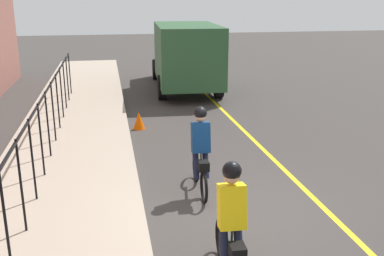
{
  "coord_description": "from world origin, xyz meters",
  "views": [
    {
      "loc": [
        -7.2,
        2.32,
        3.91
      ],
      "look_at": [
        2.31,
        0.5,
        1.0
      ],
      "focal_mm": 41.48,
      "sensor_mm": 36.0,
      "label": 1
    }
  ],
  "objects_px": {
    "cyclist_lead": "(231,225)",
    "traffic_cone_near": "(139,120)",
    "box_truck_background": "(185,53)",
    "cyclist_follow": "(200,151)"
  },
  "relations": [
    {
      "from": "cyclist_lead",
      "to": "traffic_cone_near",
      "type": "relative_size",
      "value": 3.45
    },
    {
      "from": "cyclist_lead",
      "to": "box_truck_background",
      "type": "bearing_deg",
      "value": -4.66
    },
    {
      "from": "cyclist_follow",
      "to": "box_truck_background",
      "type": "bearing_deg",
      "value": -5.62
    },
    {
      "from": "cyclist_lead",
      "to": "box_truck_background",
      "type": "relative_size",
      "value": 0.27
    },
    {
      "from": "cyclist_lead",
      "to": "traffic_cone_near",
      "type": "height_order",
      "value": "cyclist_lead"
    },
    {
      "from": "cyclist_follow",
      "to": "box_truck_background",
      "type": "height_order",
      "value": "box_truck_background"
    },
    {
      "from": "cyclist_follow",
      "to": "traffic_cone_near",
      "type": "xyz_separation_m",
      "value": [
        4.8,
        0.89,
        -0.65
      ]
    },
    {
      "from": "cyclist_lead",
      "to": "cyclist_follow",
      "type": "relative_size",
      "value": 1.0
    },
    {
      "from": "traffic_cone_near",
      "to": "cyclist_follow",
      "type": "bearing_deg",
      "value": -169.45
    },
    {
      "from": "cyclist_follow",
      "to": "cyclist_lead",
      "type": "bearing_deg",
      "value": 178.68
    }
  ]
}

